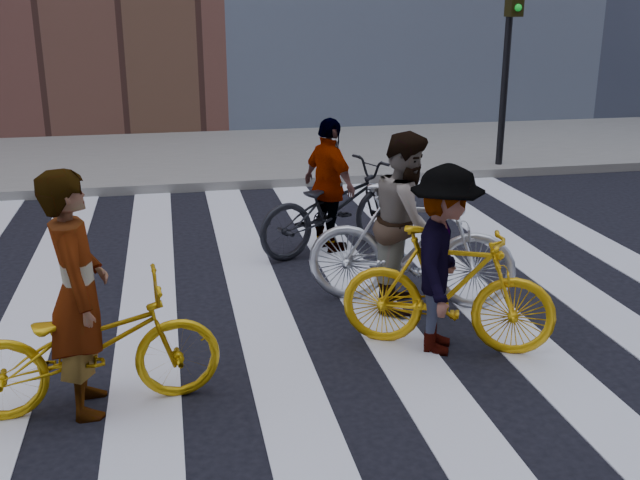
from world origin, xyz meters
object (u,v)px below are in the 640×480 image
object	(u,v)px
rider_left	(78,294)
rider_mid	(407,221)
bike_dark_rear	(333,207)
bike_yellow_left	(91,347)
rider_right	(444,260)
traffic_signal	(510,41)
rider_rear	(329,186)
bike_yellow_right	(448,290)
bike_silver_mid	(411,246)

from	to	relation	value
rider_left	rider_mid	bearing A→B (deg)	-69.11
bike_dark_rear	bike_yellow_left	bearing A→B (deg)	119.40
bike_yellow_left	rider_right	distance (m)	2.93
traffic_signal	rider_rear	bearing A→B (deg)	-137.17
rider_left	rider_right	distance (m)	2.97
rider_mid	rider_right	world-z (taller)	rider_mid
bike_yellow_left	rider_left	distance (m)	0.43
traffic_signal	bike_yellow_right	bearing A→B (deg)	-118.20
traffic_signal	bike_silver_mid	xyz separation A→B (m)	(-3.47, -5.45, -1.66)
bike_yellow_left	rider_right	world-z (taller)	rider_right
bike_yellow_right	bike_dark_rear	xyz separation A→B (m)	(-0.37, 2.86, -0.01)
traffic_signal	bike_yellow_left	xyz separation A→B (m)	(-6.41, -6.89, -1.78)
traffic_signal	bike_dark_rear	distance (m)	5.55
bike_silver_mid	bike_dark_rear	distance (m)	1.88
bike_yellow_right	rider_left	bearing A→B (deg)	122.85
bike_silver_mid	rider_rear	distance (m)	1.90
bike_yellow_right	rider_rear	xyz separation A→B (m)	(-0.42, 2.86, 0.26)
rider_rear	rider_mid	bearing A→B (deg)	168.74
traffic_signal	bike_yellow_right	xyz separation A→B (m)	(-3.47, -6.47, -1.73)
rider_mid	rider_right	size ratio (longest dim) A/B	1.07
rider_right	rider_mid	bearing A→B (deg)	24.90
bike_yellow_left	rider_mid	xyz separation A→B (m)	(2.88, 1.44, 0.38)
bike_yellow_right	rider_rear	world-z (taller)	rider_rear
bike_dark_rear	rider_right	xyz separation A→B (m)	(0.32, -2.86, 0.28)
bike_yellow_right	rider_right	world-z (taller)	rider_right
bike_yellow_left	bike_silver_mid	xyz separation A→B (m)	(2.93, 1.44, 0.12)
bike_yellow_right	rider_rear	distance (m)	2.91
traffic_signal	rider_mid	size ratio (longest dim) A/B	1.89
bike_silver_mid	rider_mid	bearing A→B (deg)	112.65
bike_yellow_left	rider_right	size ratio (longest dim) A/B	1.15
bike_silver_mid	bike_dark_rear	world-z (taller)	bike_silver_mid
bike_yellow_right	traffic_signal	bearing A→B (deg)	-3.40
bike_dark_rear	bike_silver_mid	bearing A→B (deg)	168.74
bike_yellow_right	rider_right	bearing A→B (deg)	114.80
bike_dark_rear	rider_rear	distance (m)	0.27
bike_yellow_left	bike_yellow_right	size ratio (longest dim) A/B	1.03
rider_left	rider_right	bearing A→B (deg)	-87.11
bike_yellow_left	bike_silver_mid	world-z (taller)	bike_silver_mid
bike_dark_rear	rider_mid	size ratio (longest dim) A/B	1.18
bike_silver_mid	rider_right	distance (m)	1.04
rider_right	bike_yellow_right	bearing A→B (deg)	-65.20
bike_yellow_left	bike_dark_rear	size ratio (longest dim) A/B	0.91
rider_rear	rider_left	bearing A→B (deg)	119.40
bike_silver_mid	rider_left	world-z (taller)	rider_left
traffic_signal	rider_rear	size ratio (longest dim) A/B	2.04
bike_yellow_right	rider_right	size ratio (longest dim) A/B	1.11
traffic_signal	bike_silver_mid	size ratio (longest dim) A/B	1.62
bike_yellow_left	bike_yellow_right	bearing A→B (deg)	-87.11
bike_yellow_right	bike_dark_rear	world-z (taller)	bike_yellow_right
rider_mid	rider_rear	world-z (taller)	rider_mid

